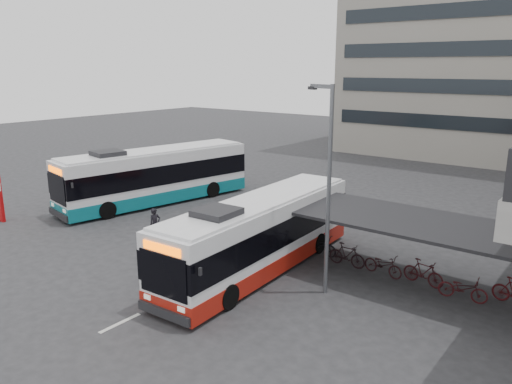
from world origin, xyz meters
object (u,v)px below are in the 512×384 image
Objects in this scene: pedestrian at (155,224)px; lamp_post at (327,178)px; bus_main at (260,235)px; bus_teal at (156,176)px.

lamp_post reaches higher than pedestrian.
bus_main is 6.31m from pedestrian.
bus_main is 7.11× the size of pedestrian.
bus_teal is 1.62× the size of lamp_post.
lamp_post is at bearing -77.44° from pedestrian.
bus_teal is at bearing 155.99° from bus_main.
bus_teal is at bearing 61.06° from pedestrian.
lamp_post reaches higher than bus_main.
bus_teal is 7.89× the size of pedestrian.
lamp_post is (3.17, -0.21, 2.84)m from bus_main.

